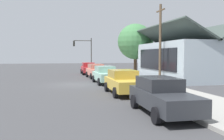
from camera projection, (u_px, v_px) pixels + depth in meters
name	position (u px, v px, depth m)	size (l,w,h in m)	color
ground_plane	(76.00, 85.00, 21.98)	(120.00, 120.00, 0.00)	#424244
sidewalk_curb	(136.00, 82.00, 23.22)	(60.00, 4.20, 0.16)	#A3A099
car_cherry	(89.00, 68.00, 34.10)	(4.66, 2.05, 1.59)	red
car_coral	(96.00, 71.00, 28.47)	(4.46, 2.09, 1.59)	#EA8C75
car_seafoam	(106.00, 75.00, 22.83)	(4.59, 2.05, 1.59)	#9ED1BC
car_mustard	(124.00, 82.00, 16.65)	(4.61, 2.14, 1.59)	gold
car_charcoal	(162.00, 95.00, 10.95)	(4.76, 2.03, 1.59)	#2D3035
storefront_building	(184.00, 60.00, 27.12)	(12.36, 6.87, 5.82)	#ADBCC6
shade_tree	(135.00, 42.00, 34.16)	(4.89, 4.89, 6.93)	brown
traffic_light_main	(84.00, 49.00, 37.48)	(0.37, 2.79, 5.20)	#383833
utility_pole_wooden	(160.00, 41.00, 24.05)	(1.80, 0.24, 7.50)	brown
fire_hydrant_red	(114.00, 75.00, 25.90)	(0.22, 0.22, 0.71)	red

